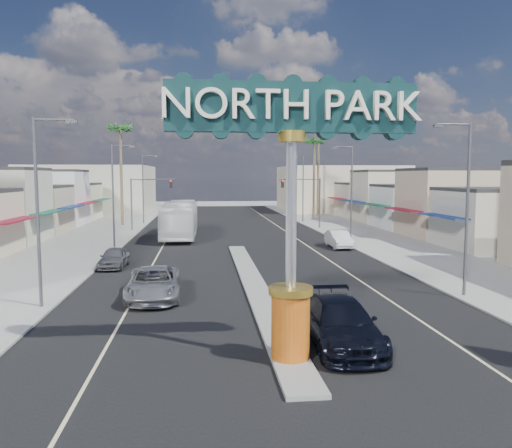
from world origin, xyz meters
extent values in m
plane|color=gray|center=(0.00, 30.00, 0.00)|extent=(160.00, 160.00, 0.00)
cube|color=black|center=(0.00, 30.00, 0.01)|extent=(20.00, 120.00, 0.01)
cube|color=gray|center=(0.00, 14.00, 0.08)|extent=(1.30, 30.00, 0.16)
cube|color=gray|center=(-14.00, 30.00, 0.06)|extent=(8.00, 120.00, 0.12)
cube|color=gray|center=(14.00, 30.00, 0.06)|extent=(8.00, 120.00, 0.12)
cube|color=beige|center=(-24.00, 43.00, 3.00)|extent=(12.00, 42.00, 6.00)
cube|color=#B7B29E|center=(24.00, 43.00, 3.00)|extent=(12.00, 42.00, 6.00)
cube|color=#B7B29E|center=(-22.00, 75.00, 4.00)|extent=(20.00, 20.00, 8.00)
cube|color=beige|center=(22.00, 75.00, 4.00)|extent=(20.00, 20.00, 8.00)
cylinder|color=#CD440F|center=(0.00, 2.00, 1.26)|extent=(1.30, 1.30, 2.20)
cylinder|color=gold|center=(0.00, 2.00, 2.49)|extent=(1.50, 1.50, 0.25)
cylinder|color=#B7B7BC|center=(0.00, 2.00, 5.01)|extent=(0.36, 0.36, 4.80)
cylinder|color=gold|center=(0.00, 2.00, 7.58)|extent=(0.90, 0.90, 0.35)
cube|color=#0E2B2C|center=(0.00, 2.00, 8.51)|extent=(8.20, 0.50, 1.60)
cylinder|color=#47474C|center=(-11.00, 44.00, 3.00)|extent=(0.18, 0.18, 6.00)
cylinder|color=#47474C|center=(-8.50, 44.00, 5.90)|extent=(5.00, 0.12, 0.12)
cube|color=black|center=(-6.50, 44.00, 5.40)|extent=(0.32, 0.32, 1.00)
sphere|color=red|center=(-6.50, 43.82, 5.72)|extent=(0.22, 0.22, 0.22)
cylinder|color=#47474C|center=(11.00, 44.00, 3.00)|extent=(0.18, 0.18, 6.00)
cylinder|color=#47474C|center=(8.50, 44.00, 5.90)|extent=(5.00, 0.12, 0.12)
cube|color=black|center=(6.50, 44.00, 5.40)|extent=(0.32, 0.32, 1.00)
sphere|color=red|center=(6.50, 43.82, 5.72)|extent=(0.22, 0.22, 0.22)
cylinder|color=#47474C|center=(-10.60, 10.00, 4.50)|extent=(0.16, 0.16, 9.00)
cylinder|color=#47474C|center=(-9.70, 10.00, 8.90)|extent=(1.80, 0.10, 0.10)
cube|color=#47474C|center=(-8.90, 10.00, 8.80)|extent=(0.50, 0.22, 0.15)
cylinder|color=#47474C|center=(-10.60, 30.00, 4.50)|extent=(0.16, 0.16, 9.00)
cylinder|color=#47474C|center=(-9.70, 30.00, 8.90)|extent=(1.80, 0.10, 0.10)
cube|color=#47474C|center=(-8.90, 30.00, 8.80)|extent=(0.50, 0.22, 0.15)
cylinder|color=#47474C|center=(-10.60, 52.00, 4.50)|extent=(0.16, 0.16, 9.00)
cylinder|color=#47474C|center=(-9.70, 52.00, 8.90)|extent=(1.80, 0.10, 0.10)
cube|color=#47474C|center=(-8.90, 52.00, 8.80)|extent=(0.50, 0.22, 0.15)
cylinder|color=#47474C|center=(10.60, 10.00, 4.50)|extent=(0.16, 0.16, 9.00)
cylinder|color=#47474C|center=(9.70, 10.00, 8.90)|extent=(1.80, 0.10, 0.10)
cube|color=#47474C|center=(8.90, 10.00, 8.80)|extent=(0.50, 0.22, 0.15)
cylinder|color=#47474C|center=(10.60, 30.00, 4.50)|extent=(0.16, 0.16, 9.00)
cylinder|color=#47474C|center=(9.70, 30.00, 8.90)|extent=(1.80, 0.10, 0.10)
cube|color=#47474C|center=(8.90, 30.00, 8.80)|extent=(0.50, 0.22, 0.15)
cylinder|color=#47474C|center=(10.60, 52.00, 4.50)|extent=(0.16, 0.16, 9.00)
cylinder|color=#47474C|center=(9.70, 52.00, 8.90)|extent=(1.80, 0.10, 0.10)
cube|color=#47474C|center=(8.90, 52.00, 8.80)|extent=(0.50, 0.22, 0.15)
cylinder|color=brown|center=(-13.00, 50.00, 6.00)|extent=(0.36, 0.36, 12.00)
cylinder|color=brown|center=(13.00, 56.00, 5.50)|extent=(0.36, 0.36, 11.00)
cylinder|color=brown|center=(15.00, 62.00, 6.50)|extent=(0.36, 0.36, 13.00)
imported|color=#A0A0A4|center=(-5.47, 11.41, 0.80)|extent=(2.89, 5.85, 1.59)
imported|color=black|center=(2.16, 3.48, 0.85)|extent=(2.55, 5.94, 1.71)
imported|color=slate|center=(-9.00, 20.57, 0.70)|extent=(1.81, 4.18, 1.41)
imported|color=silver|center=(9.00, 28.31, 0.75)|extent=(1.59, 4.55, 1.50)
imported|color=white|center=(-5.22, 37.30, 1.86)|extent=(3.37, 13.39, 3.72)
camera|label=1|loc=(-2.92, -14.21, 6.31)|focal=35.00mm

